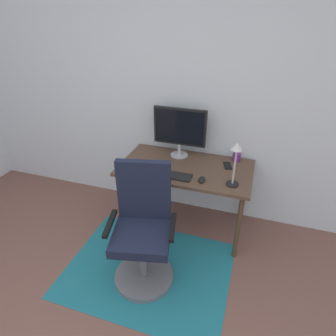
# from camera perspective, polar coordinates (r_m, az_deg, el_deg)

# --- Properties ---
(wall_back) EXTENTS (6.00, 0.10, 2.60)m
(wall_back) POSITION_cam_1_polar(r_m,az_deg,el_deg) (2.97, 2.99, 14.26)
(wall_back) COLOR silver
(wall_back) RESTS_ON ground
(area_rug) EXTENTS (1.44, 1.11, 0.01)m
(area_rug) POSITION_cam_1_polar(r_m,az_deg,el_deg) (2.76, -3.93, -19.46)
(area_rug) COLOR #1F717D
(area_rug) RESTS_ON ground
(desk) EXTENTS (1.27, 0.69, 0.73)m
(desk) POSITION_cam_1_polar(r_m,az_deg,el_deg) (2.81, 3.52, -1.06)
(desk) COLOR brown
(desk) RESTS_ON ground
(monitor) EXTENTS (0.53, 0.18, 0.51)m
(monitor) POSITION_cam_1_polar(r_m,az_deg,el_deg) (2.86, 2.36, 7.88)
(monitor) COLOR #B2B2B7
(monitor) RESTS_ON desk
(keyboard) EXTENTS (0.43, 0.13, 0.02)m
(keyboard) POSITION_cam_1_polar(r_m,az_deg,el_deg) (2.62, 0.06, -1.33)
(keyboard) COLOR black
(keyboard) RESTS_ON desk
(computer_mouse) EXTENTS (0.06, 0.10, 0.03)m
(computer_mouse) POSITION_cam_1_polar(r_m,az_deg,el_deg) (2.55, 6.76, -2.28)
(computer_mouse) COLOR black
(computer_mouse) RESTS_ON desk
(coffee_cup) EXTENTS (0.08, 0.08, 0.09)m
(coffee_cup) POSITION_cam_1_polar(r_m,az_deg,el_deg) (2.93, 13.48, 2.20)
(coffee_cup) COLOR #6D2678
(coffee_cup) RESTS_ON desk
(cell_phone) EXTENTS (0.10, 0.15, 0.01)m
(cell_phone) POSITION_cam_1_polar(r_m,az_deg,el_deg) (2.84, 11.79, 0.48)
(cell_phone) COLOR black
(cell_phone) RESTS_ON desk
(desk_lamp) EXTENTS (0.11, 0.11, 0.40)m
(desk_lamp) POSITION_cam_1_polar(r_m,az_deg,el_deg) (2.42, 13.39, 2.31)
(desk_lamp) COLOR black
(desk_lamp) RESTS_ON desk
(office_chair) EXTENTS (0.59, 0.54, 1.06)m
(office_chair) POSITION_cam_1_polar(r_m,az_deg,el_deg) (2.42, -4.98, -13.20)
(office_chair) COLOR slate
(office_chair) RESTS_ON ground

